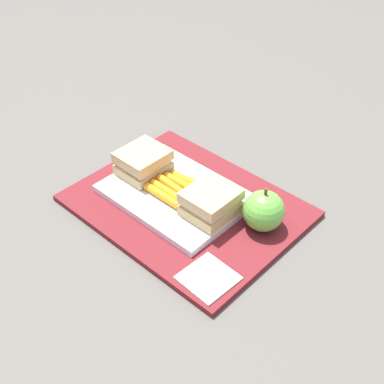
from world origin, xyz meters
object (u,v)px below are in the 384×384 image
Objects in this scene: sandwich_half_left at (143,162)px; sandwich_half_right at (211,202)px; apple at (264,211)px; carrot_sticks_bundle at (175,188)px; paper_napkin at (208,278)px; food_tray at (176,194)px.

sandwich_half_left is 1.00× the size of sandwich_half_right.
apple reaches higher than sandwich_half_right.
sandwich_half_right is at bearing -0.19° from carrot_sticks_bundle.
paper_napkin is at bearing -31.28° from carrot_sticks_bundle.
sandwich_half_left is 1.14× the size of paper_napkin.
apple is 1.09× the size of paper_napkin.
apple is at bearing 29.88° from sandwich_half_right.
carrot_sticks_bundle is 0.19m from paper_napkin.
food_tray is 2.88× the size of sandwich_half_left.
sandwich_half_right is 1.05× the size of apple.
carrot_sticks_bundle is at bearing 179.81° from sandwich_half_right.
sandwich_half_left reaches higher than paper_napkin.
sandwich_half_left is 1.05× the size of apple.
carrot_sticks_bundle is at bearing 148.72° from paper_napkin.
food_tray is 0.08m from sandwich_half_left.
apple is (0.15, 0.04, 0.01)m from carrot_sticks_bundle.
paper_napkin is (0.01, -0.14, -0.03)m from apple.
food_tray is 3.29× the size of paper_napkin.
sandwich_half_right is (0.08, 0.00, 0.03)m from food_tray.
paper_napkin is at bearing -49.91° from sandwich_half_right.
paper_napkin is (0.16, -0.10, -0.00)m from food_tray.
food_tray is 2.88× the size of sandwich_half_right.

